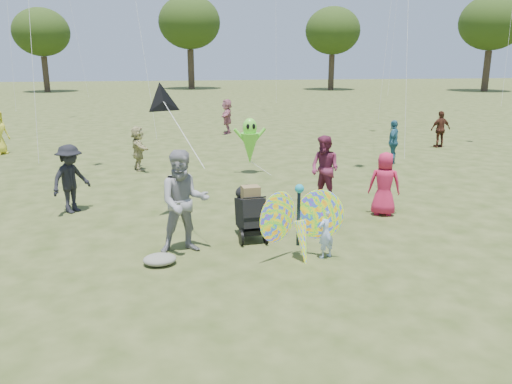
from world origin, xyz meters
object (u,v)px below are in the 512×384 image
child_girl (326,233)px  crowd_b (71,179)px  crowd_c (393,142)px  alien_kite (250,143)px  adult_man (184,202)px  crowd_j (227,116)px  crowd_a (384,184)px  jogging_stroller (250,208)px  crowd_d (138,148)px  butterfly_kite (300,224)px  crowd_e (325,169)px  crowd_h (440,129)px

child_girl → crowd_b: 6.21m
crowd_c → alien_kite: (-5.07, -0.60, 0.22)m
child_girl → adult_man: bearing=-40.7°
child_girl → crowd_j: size_ratio=0.57×
crowd_a → jogging_stroller: crowd_a is taller
crowd_d → crowd_j: 8.66m
butterfly_kite → adult_man: bearing=158.6°
crowd_a → crowd_c: (2.81, 5.41, 0.02)m
crowd_e → crowd_h: bearing=100.9°
adult_man → crowd_j: (2.80, 15.15, -0.14)m
crowd_j → child_girl: bearing=7.8°
alien_kite → crowd_h: bearing=21.4°
crowd_e → jogging_stroller: bearing=-77.9°
crowd_c → crowd_d: (-8.51, 0.55, -0.04)m
crowd_d → crowd_e: 6.60m
butterfly_kite → alien_kite: alien_kite is taller
crowd_b → crowd_j: size_ratio=0.97×
crowd_a → crowd_d: (-5.69, 5.95, -0.02)m
child_girl → butterfly_kite: 0.53m
adult_man → butterfly_kite: adult_man is taller
crowd_h → butterfly_kite: bearing=45.3°
alien_kite → crowd_d: bearing=161.5°
jogging_stroller → butterfly_kite: size_ratio=0.63×
crowd_c → crowd_j: size_ratio=0.91×
crowd_h → alien_kite: size_ratio=0.85×
crowd_d → crowd_j: (3.90, 7.74, 0.11)m
crowd_c → alien_kite: 5.11m
crowd_a → crowd_h: (6.16, 8.10, 0.01)m
crowd_b → butterfly_kite: 5.83m
jogging_stroller → alien_kite: (1.02, 5.75, 0.36)m
crowd_d → crowd_h: bearing=-92.3°
crowd_e → crowd_h: (7.14, 6.77, -0.09)m
crowd_d → crowd_h: (11.85, 2.14, 0.03)m
child_girl → crowd_h: 13.24m
crowd_e → crowd_h: 9.84m
crowd_b → crowd_c: bearing=-28.9°
crowd_a → crowd_h: crowd_h is taller
crowd_d → crowd_h: crowd_h is taller
crowd_h → crowd_e: bearing=39.1°
crowd_a → crowd_d: bearing=-23.9°
crowd_e → butterfly_kite: bearing=-57.2°
crowd_a → crowd_b: crowd_b is taller
crowd_b → crowd_e: size_ratio=0.96×
crowd_d → alien_kite: size_ratio=0.82×
crowd_e → crowd_h: crowd_e is taller
crowd_a → crowd_e: bearing=-31.2°
crowd_b → crowd_c: crowd_b is taller
crowd_j → jogging_stroller: 14.72m
alien_kite → crowd_e: bearing=-69.8°
crowd_a → alien_kite: (-2.26, 4.80, 0.24)m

